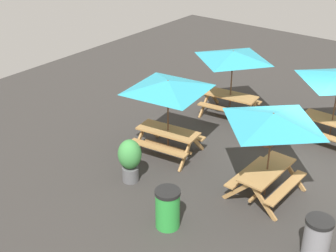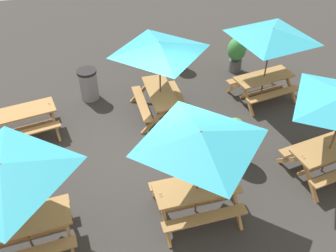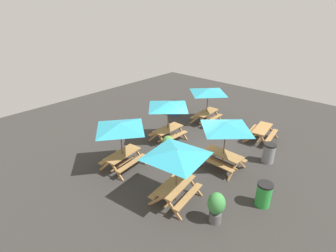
{
  "view_description": "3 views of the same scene",
  "coord_description": "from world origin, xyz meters",
  "px_view_note": "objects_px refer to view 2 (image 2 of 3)",
  "views": [
    {
      "loc": [
        3.79,
        -10.99,
        7.0
      ],
      "look_at": [
        -3.5,
        -1.59,
        0.9
      ],
      "focal_mm": 50.0,
      "sensor_mm": 36.0,
      "label": 1
    },
    {
      "loc": [
        2.12,
        6.8,
        6.68
      ],
      "look_at": [
        0.02,
        -0.0,
        0.9
      ],
      "focal_mm": 40.0,
      "sensor_mm": 36.0,
      "label": 2
    },
    {
      "loc": [
        -9.72,
        -6.77,
        7.0
      ],
      "look_at": [
        0.0,
        1.97,
        0.9
      ],
      "focal_mm": 28.0,
      "sensor_mm": 36.0,
      "label": 3
    }
  ],
  "objects_px": {
    "trash_bin_green": "(174,54)",
    "potted_plant_0": "(236,52)",
    "picnic_table_0": "(200,144)",
    "picnic_table_2": "(160,53)",
    "picnic_table_3": "(21,117)",
    "potted_plant_1": "(233,138)",
    "trash_bin_gray": "(88,84)",
    "picnic_table_1": "(271,39)",
    "picnic_table_5": "(5,177)"
  },
  "relations": [
    {
      "from": "picnic_table_3",
      "to": "picnic_table_5",
      "type": "relative_size",
      "value": 0.84
    },
    {
      "from": "picnic_table_3",
      "to": "picnic_table_5",
      "type": "xyz_separation_m",
      "value": [
        -0.06,
        3.67,
        1.43
      ]
    },
    {
      "from": "trash_bin_green",
      "to": "potted_plant_0",
      "type": "distance_m",
      "value": 2.13
    },
    {
      "from": "picnic_table_0",
      "to": "trash_bin_gray",
      "type": "relative_size",
      "value": 2.38
    },
    {
      "from": "picnic_table_2",
      "to": "potted_plant_1",
      "type": "distance_m",
      "value": 2.95
    },
    {
      "from": "picnic_table_0",
      "to": "trash_bin_gray",
      "type": "xyz_separation_m",
      "value": [
        1.6,
        -5.09,
        -1.49
      ]
    },
    {
      "from": "picnic_table_0",
      "to": "trash_bin_gray",
      "type": "height_order",
      "value": "picnic_table_0"
    },
    {
      "from": "trash_bin_gray",
      "to": "potted_plant_0",
      "type": "relative_size",
      "value": 0.81
    },
    {
      "from": "picnic_table_2",
      "to": "trash_bin_gray",
      "type": "xyz_separation_m",
      "value": [
        1.88,
        -1.4,
        -1.49
      ]
    },
    {
      "from": "trash_bin_green",
      "to": "picnic_table_1",
      "type": "bearing_deg",
      "value": 127.59
    },
    {
      "from": "trash_bin_gray",
      "to": "picnic_table_1",
      "type": "bearing_deg",
      "value": 163.27
    },
    {
      "from": "picnic_table_0",
      "to": "picnic_table_1",
      "type": "xyz_separation_m",
      "value": [
        -3.5,
        -3.56,
        0.0
      ]
    },
    {
      "from": "trash_bin_gray",
      "to": "potted_plant_0",
      "type": "distance_m",
      "value": 5.02
    },
    {
      "from": "picnic_table_5",
      "to": "picnic_table_2",
      "type": "bearing_deg",
      "value": -138.97
    },
    {
      "from": "trash_bin_green",
      "to": "potted_plant_0",
      "type": "relative_size",
      "value": 0.81
    },
    {
      "from": "picnic_table_5",
      "to": "picnic_table_3",
      "type": "bearing_deg",
      "value": -90.92
    },
    {
      "from": "picnic_table_3",
      "to": "trash_bin_green",
      "type": "xyz_separation_m",
      "value": [
        -5.02,
        -2.31,
        -0.07
      ]
    },
    {
      "from": "trash_bin_green",
      "to": "potted_plant_0",
      "type": "bearing_deg",
      "value": 155.46
    },
    {
      "from": "picnic_table_1",
      "to": "picnic_table_2",
      "type": "height_order",
      "value": "same"
    },
    {
      "from": "trash_bin_green",
      "to": "potted_plant_1",
      "type": "xyz_separation_m",
      "value": [
        0.04,
        4.89,
        0.22
      ]
    },
    {
      "from": "trash_bin_green",
      "to": "potted_plant_1",
      "type": "bearing_deg",
      "value": 89.56
    },
    {
      "from": "potted_plant_1",
      "to": "picnic_table_1",
      "type": "bearing_deg",
      "value": -132.25
    },
    {
      "from": "picnic_table_0",
      "to": "potted_plant_0",
      "type": "xyz_separation_m",
      "value": [
        -3.41,
        -5.3,
        -1.3
      ]
    },
    {
      "from": "picnic_table_0",
      "to": "picnic_table_2",
      "type": "height_order",
      "value": "same"
    },
    {
      "from": "picnic_table_1",
      "to": "trash_bin_green",
      "type": "height_order",
      "value": "picnic_table_1"
    },
    {
      "from": "potted_plant_0",
      "to": "trash_bin_gray",
      "type": "bearing_deg",
      "value": 2.39
    },
    {
      "from": "picnic_table_2",
      "to": "trash_bin_gray",
      "type": "relative_size",
      "value": 2.38
    },
    {
      "from": "picnic_table_1",
      "to": "picnic_table_3",
      "type": "bearing_deg",
      "value": -10.12
    },
    {
      "from": "picnic_table_1",
      "to": "trash_bin_gray",
      "type": "relative_size",
      "value": 2.86
    },
    {
      "from": "picnic_table_3",
      "to": "trash_bin_gray",
      "type": "bearing_deg",
      "value": -155.66
    },
    {
      "from": "picnic_table_1",
      "to": "picnic_table_5",
      "type": "relative_size",
      "value": 1.2
    },
    {
      "from": "potted_plant_0",
      "to": "picnic_table_0",
      "type": "bearing_deg",
      "value": 57.23
    },
    {
      "from": "picnic_table_2",
      "to": "picnic_table_5",
      "type": "relative_size",
      "value": 1.0
    },
    {
      "from": "picnic_table_0",
      "to": "picnic_table_2",
      "type": "xyz_separation_m",
      "value": [
        -0.28,
        -3.69,
        0.0
      ]
    },
    {
      "from": "picnic_table_2",
      "to": "potted_plant_1",
      "type": "relative_size",
      "value": 1.84
    },
    {
      "from": "picnic_table_3",
      "to": "trash_bin_gray",
      "type": "height_order",
      "value": "trash_bin_gray"
    },
    {
      "from": "picnic_table_2",
      "to": "potted_plant_1",
      "type": "height_order",
      "value": "picnic_table_2"
    },
    {
      "from": "picnic_table_3",
      "to": "trash_bin_green",
      "type": "distance_m",
      "value": 5.52
    },
    {
      "from": "picnic_table_5",
      "to": "trash_bin_green",
      "type": "bearing_deg",
      "value": -131.5
    },
    {
      "from": "picnic_table_0",
      "to": "potted_plant_0",
      "type": "relative_size",
      "value": 1.92
    },
    {
      "from": "picnic_table_5",
      "to": "trash_bin_gray",
      "type": "relative_size",
      "value": 2.38
    },
    {
      "from": "picnic_table_3",
      "to": "potted_plant_0",
      "type": "relative_size",
      "value": 1.62
    },
    {
      "from": "picnic_table_3",
      "to": "potted_plant_1",
      "type": "height_order",
      "value": "potted_plant_1"
    },
    {
      "from": "picnic_table_1",
      "to": "picnic_table_3",
      "type": "relative_size",
      "value": 1.43
    },
    {
      "from": "picnic_table_0",
      "to": "picnic_table_3",
      "type": "xyz_separation_m",
      "value": [
        3.54,
        -3.87,
        -1.43
      ]
    },
    {
      "from": "trash_bin_gray",
      "to": "picnic_table_3",
      "type": "bearing_deg",
      "value": 32.09
    },
    {
      "from": "potted_plant_0",
      "to": "picnic_table_2",
      "type": "bearing_deg",
      "value": 27.19
    },
    {
      "from": "picnic_table_1",
      "to": "potted_plant_1",
      "type": "distance_m",
      "value": 3.31
    },
    {
      "from": "picnic_table_1",
      "to": "potted_plant_0",
      "type": "height_order",
      "value": "picnic_table_1"
    },
    {
      "from": "potted_plant_1",
      "to": "picnic_table_5",
      "type": "bearing_deg",
      "value": 12.52
    }
  ]
}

